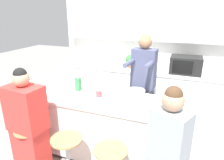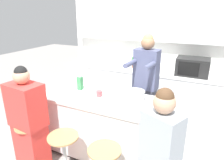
{
  "view_description": "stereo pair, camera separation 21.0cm",
  "coord_description": "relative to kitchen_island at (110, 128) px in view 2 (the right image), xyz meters",
  "views": [
    {
      "loc": [
        0.89,
        -2.28,
        2.01
      ],
      "look_at": [
        0.0,
        0.07,
        1.15
      ],
      "focal_mm": 32.0,
      "sensor_mm": 36.0,
      "label": 1
    },
    {
      "loc": [
        1.08,
        -2.2,
        2.01
      ],
      "look_at": [
        0.0,
        0.07,
        1.15
      ],
      "focal_mm": 32.0,
      "sensor_mm": 36.0,
      "label": 2
    }
  ],
  "objects": [
    {
      "name": "ground_plane",
      "position": [
        0.0,
        0.0,
        -0.45
      ],
      "size": [
        16.0,
        16.0,
        0.0
      ],
      "primitive_type": "plane",
      "color": "gray"
    },
    {
      "name": "wall_back",
      "position": [
        0.0,
        1.88,
        1.09
      ],
      "size": [
        3.6,
        0.22,
        2.7
      ],
      "color": "silver",
      "rests_on": "ground_plane"
    },
    {
      "name": "back_counter",
      "position": [
        0.0,
        1.55,
        0.01
      ],
      "size": [
        3.34,
        0.7,
        0.93
      ],
      "color": "silver",
      "rests_on": "ground_plane"
    },
    {
      "name": "kitchen_island",
      "position": [
        0.0,
        0.0,
        0.0
      ],
      "size": [
        2.02,
        0.75,
        0.9
      ],
      "color": "black",
      "rests_on": "ground_plane"
    },
    {
      "name": "bar_stool_leftmost",
      "position": [
        -0.81,
        -0.66,
        -0.1
      ],
      "size": [
        0.38,
        0.38,
        0.66
      ],
      "color": "tan",
      "rests_on": "ground_plane"
    },
    {
      "name": "bar_stool_center_left",
      "position": [
        -0.27,
        -0.67,
        -0.1
      ],
      "size": [
        0.38,
        0.38,
        0.66
      ],
      "color": "tan",
      "rests_on": "ground_plane"
    },
    {
      "name": "person_cooking",
      "position": [
        0.32,
        0.59,
        0.41
      ],
      "size": [
        0.39,
        0.57,
        1.72
      ],
      "rotation": [
        0.0,
        0.0,
        -0.08
      ],
      "color": "#383842",
      "rests_on": "ground_plane"
    },
    {
      "name": "person_wrapped_blanket",
      "position": [
        -0.82,
        -0.66,
        0.22
      ],
      "size": [
        0.47,
        0.33,
        1.42
      ],
      "rotation": [
        0.0,
        0.0,
        -0.1
      ],
      "color": "red",
      "rests_on": "ground_plane"
    },
    {
      "name": "cooking_pot",
      "position": [
        0.32,
        0.11,
        0.51
      ],
      "size": [
        0.33,
        0.25,
        0.14
      ],
      "color": "#B7BABC",
      "rests_on": "kitchen_island"
    },
    {
      "name": "fruit_bowl",
      "position": [
        0.78,
        -0.22,
        0.49
      ],
      "size": [
        0.24,
        0.24,
        0.08
      ],
      "color": "white",
      "rests_on": "kitchen_island"
    },
    {
      "name": "mixing_bowl_steel",
      "position": [
        0.01,
        -0.24,
        0.48
      ],
      "size": [
        0.21,
        0.21,
        0.07
      ],
      "color": "#B7BABC",
      "rests_on": "kitchen_island"
    },
    {
      "name": "coffee_cup_near",
      "position": [
        0.72,
        0.02,
        0.49
      ],
      "size": [
        0.11,
        0.08,
        0.1
      ],
      "color": "white",
      "rests_on": "kitchen_island"
    },
    {
      "name": "coffee_cup_far",
      "position": [
        -0.18,
        0.03,
        0.48
      ],
      "size": [
        0.11,
        0.08,
        0.08
      ],
      "color": "#DB4C51",
      "rests_on": "kitchen_island"
    },
    {
      "name": "juice_carton",
      "position": [
        -0.56,
        0.13,
        0.54
      ],
      "size": [
        0.07,
        0.07,
        0.21
      ],
      "color": "#38844C",
      "rests_on": "kitchen_island"
    },
    {
      "name": "microwave",
      "position": [
        0.9,
        1.5,
        0.63
      ],
      "size": [
        0.55,
        0.4,
        0.31
      ],
      "color": "black",
      "rests_on": "back_counter"
    },
    {
      "name": "potted_plant",
      "position": [
        -0.17,
        1.55,
        0.61
      ],
      "size": [
        0.19,
        0.19,
        0.25
      ],
      "color": "#A86042",
      "rests_on": "back_counter"
    }
  ]
}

